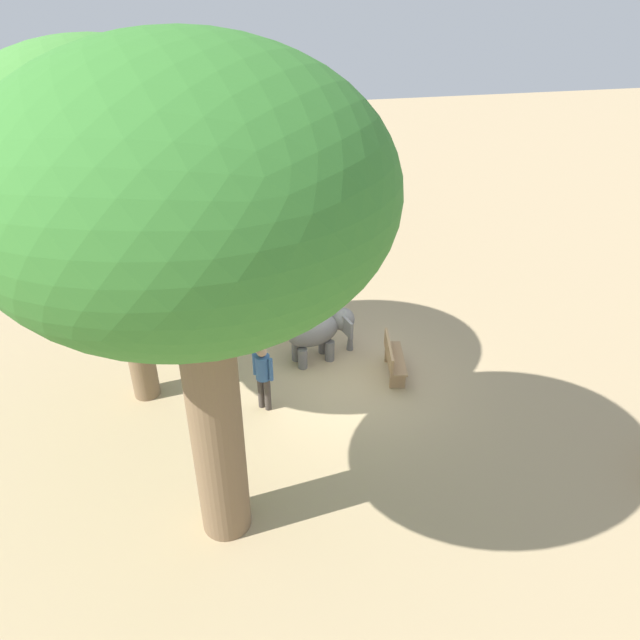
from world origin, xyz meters
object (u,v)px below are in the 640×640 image
Objects in this scene: shade_tree_main at (189,204)px; market_stall_white at (282,196)px; elephant at (320,331)px; person_handler at (263,373)px; feed_bucket at (266,329)px; shade_tree_secondary at (101,151)px; market_stall_red at (209,201)px; wooden_bench at (393,358)px.

shade_tree_main is 14.34m from market_stall_white.
elephant is 1.13× the size of person_handler.
market_stall_white reaches higher than feed_bucket.
market_stall_red is (1.88, 9.14, -4.46)m from shade_tree_secondary.
person_handler reaches higher than feed_bucket.
elephant is at bearing -2.67° from person_handler.
person_handler is at bearing -148.39° from elephant.
person_handler is 1.12× the size of wooden_bench.
shade_tree_main is 3.18× the size of market_stall_red.
shade_tree_main reaches higher than market_stall_white.
elephant reaches higher than feed_bucket.
market_stall_white is (-1.25, 9.53, 0.67)m from wooden_bench.
shade_tree_secondary is 7.70m from wooden_bench.
person_handler is 0.64× the size of market_stall_white.
market_stall_white reaches higher than person_handler.
wooden_bench is at bearing -68.02° from market_stall_red.
person_handler is at bearing -100.56° from market_stall_white.
person_handler is at bearing 70.90° from shade_tree_main.
elephant reaches higher than wooden_bench.
shade_tree_secondary is at bearing 111.01° from shade_tree_main.
shade_tree_main is 7.82m from wooden_bench.
feed_bucket is (2.97, 1.97, -5.44)m from shade_tree_secondary.
person_handler is (-1.58, -1.64, 0.14)m from elephant.
feed_bucket is (-1.20, 1.35, -0.64)m from elephant.
elephant is 8.53m from market_stall_white.
market_stall_red is 7.00× the size of feed_bucket.
elephant is 2.28m from person_handler.
market_stall_white is (2.94, 13.17, -4.84)m from shade_tree_main.
elephant is 7.44m from shade_tree_main.
shade_tree_secondary is at bearing 173.87° from elephant.
shade_tree_main is 1.06× the size of shade_tree_secondary.
market_stall_red is at bearing -147.53° from wooden_bench.
wooden_bench is (4.18, 3.65, -5.51)m from shade_tree_main.
market_stall_red is 2.60m from market_stall_white.
market_stall_red is (-3.85, 9.53, 0.67)m from wooden_bench.
feed_bucket is (-2.76, 2.36, -0.31)m from wooden_bench.
elephant is 0.73× the size of market_stall_red.
elephant is at bearing -112.30° from wooden_bench.
feed_bucket is at bearing -120.02° from wooden_bench.
market_stall_red is at bearing 180.00° from market_stall_white.
shade_tree_main is at bearing -38.42° from wooden_bench.
shade_tree_secondary is 6.50m from feed_bucket.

